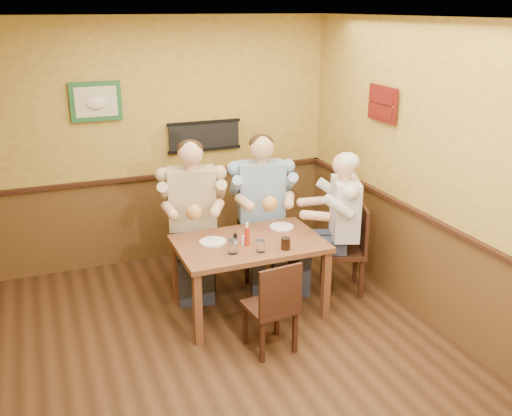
{
  "coord_description": "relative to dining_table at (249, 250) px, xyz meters",
  "views": [
    {
      "loc": [
        -0.86,
        -3.85,
        2.88
      ],
      "look_at": [
        0.99,
        0.82,
        1.1
      ],
      "focal_mm": 40.0,
      "sensor_mm": 36.0,
      "label": 1
    }
  ],
  "objects": [
    {
      "name": "chair_back_right",
      "position": [
        0.41,
        0.71,
        -0.15
      ],
      "size": [
        0.55,
        0.55,
        1.02
      ],
      "primitive_type": null,
      "rotation": [
        0.0,
        0.0,
        -0.21
      ],
      "color": "#391D12",
      "rests_on": "ground"
    },
    {
      "name": "chair_right_end",
      "position": [
        1.07,
        0.05,
        -0.18
      ],
      "size": [
        0.57,
        0.57,
        0.95
      ],
      "primitive_type": null,
      "rotation": [
        0.0,
        0.0,
        -1.93
      ],
      "color": "#391D12",
      "rests_on": "ground"
    },
    {
      "name": "pepper_shaker",
      "position": [
        -0.14,
        0.0,
        0.14
      ],
      "size": [
        0.05,
        0.05,
        0.1
      ],
      "primitive_type": "cylinder",
      "rotation": [
        0.0,
        0.0,
        -0.33
      ],
      "color": "black",
      "rests_on": "dining_table"
    },
    {
      "name": "diner_white_elder",
      "position": [
        1.07,
        0.05,
        0.02
      ],
      "size": [
        0.81,
        0.81,
        1.36
      ],
      "primitive_type": null,
      "rotation": [
        0.0,
        0.0,
        -1.93
      ],
      "color": "silver",
      "rests_on": "ground"
    },
    {
      "name": "water_glass_mid",
      "position": [
        0.01,
        -0.27,
        0.15
      ],
      "size": [
        0.1,
        0.1,
        0.12
      ],
      "primitive_type": "cylinder",
      "rotation": [
        0.0,
        0.0,
        0.39
      ],
      "color": "white",
      "rests_on": "dining_table"
    },
    {
      "name": "chair_near_side",
      "position": [
        -0.07,
        -0.68,
        -0.22
      ],
      "size": [
        0.44,
        0.44,
        0.87
      ],
      "primitive_type": null,
      "rotation": [
        0.0,
        0.0,
        3.24
      ],
      "color": "#391D12",
      "rests_on": "ground"
    },
    {
      "name": "room",
      "position": [
        -0.8,
        -0.7,
        1.03
      ],
      "size": [
        5.02,
        5.03,
        2.81
      ],
      "color": "#311C0E",
      "rests_on": "ground"
    },
    {
      "name": "diner_tan_shirt",
      "position": [
        -0.35,
        0.75,
        0.07
      ],
      "size": [
        0.81,
        0.81,
        1.45
      ],
      "primitive_type": null,
      "rotation": [
        0.0,
        0.0,
        -0.23
      ],
      "color": "#CEB68D",
      "rests_on": "ground"
    },
    {
      "name": "water_glass_left",
      "position": [
        -0.24,
        -0.21,
        0.16
      ],
      "size": [
        0.09,
        0.09,
        0.13
      ],
      "primitive_type": "cylinder",
      "rotation": [
        0.0,
        0.0,
        -0.01
      ],
      "color": "silver",
      "rests_on": "dining_table"
    },
    {
      "name": "dining_table",
      "position": [
        0.0,
        0.0,
        0.0
      ],
      "size": [
        1.4,
        0.9,
        0.75
      ],
      "color": "brown",
      "rests_on": "ground"
    },
    {
      "name": "hot_sauce_bottle",
      "position": [
        -0.05,
        -0.08,
        0.19
      ],
      "size": [
        0.06,
        0.06,
        0.2
      ],
      "primitive_type": "cylinder",
      "rotation": [
        0.0,
        0.0,
        -0.29
      ],
      "color": "#B52713",
      "rests_on": "dining_table"
    },
    {
      "name": "salt_shaker",
      "position": [
        -0.08,
        -0.05,
        0.13
      ],
      "size": [
        0.04,
        0.04,
        0.08
      ],
      "primitive_type": "cylinder",
      "rotation": [
        0.0,
        0.0,
        0.38
      ],
      "color": "white",
      "rests_on": "dining_table"
    },
    {
      "name": "plate_far_right",
      "position": [
        0.44,
        0.22,
        0.1
      ],
      "size": [
        0.29,
        0.29,
        0.02
      ],
      "primitive_type": "cylinder",
      "rotation": [
        0.0,
        0.0,
        0.23
      ],
      "color": "white",
      "rests_on": "dining_table"
    },
    {
      "name": "diner_blue_polo",
      "position": [
        0.41,
        0.71,
        0.07
      ],
      "size": [
        0.79,
        0.79,
        1.45
      ],
      "primitive_type": null,
      "rotation": [
        0.0,
        0.0,
        -0.21
      ],
      "color": "#7E9FBE",
      "rests_on": "ground"
    },
    {
      "name": "cola_tumbler",
      "position": [
        0.25,
        -0.3,
        0.15
      ],
      "size": [
        0.09,
        0.09,
        0.11
      ],
      "primitive_type": "cylinder",
      "rotation": [
        0.0,
        0.0,
        -0.07
      ],
      "color": "black",
      "rests_on": "dining_table"
    },
    {
      "name": "plate_far_left",
      "position": [
        -0.33,
        0.1,
        0.1
      ],
      "size": [
        0.29,
        0.29,
        0.02
      ],
      "primitive_type": "cylinder",
      "rotation": [
        0.0,
        0.0,
        0.13
      ],
      "color": "silver",
      "rests_on": "dining_table"
    },
    {
      "name": "chair_back_left",
      "position": [
        -0.35,
        0.75,
        -0.15
      ],
      "size": [
        0.56,
        0.56,
        1.02
      ],
      "primitive_type": null,
      "rotation": [
        0.0,
        0.0,
        -0.23
      ],
      "color": "#391D12",
      "rests_on": "ground"
    }
  ]
}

